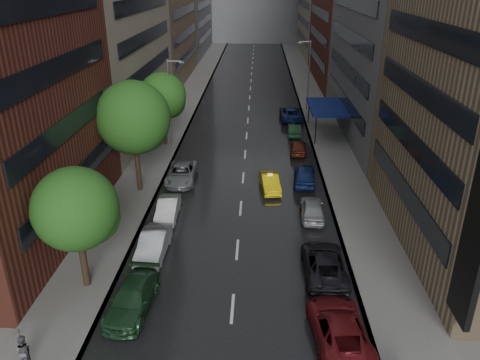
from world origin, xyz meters
name	(u,v)px	position (x,y,z in m)	size (l,w,h in m)	color
road	(249,101)	(0.00, 50.00, 0.01)	(14.00, 140.00, 0.01)	black
sidewalk_left	(188,100)	(-9.00, 50.00, 0.07)	(4.00, 140.00, 0.15)	gray
sidewalk_right	(312,101)	(9.00, 50.00, 0.07)	(4.00, 140.00, 0.15)	gray
tree_near	(76,209)	(-8.60, 5.66, 5.10)	(4.68, 4.68, 7.45)	#382619
tree_mid	(133,118)	(-8.60, 18.84, 6.41)	(5.87, 5.87, 9.36)	#382619
tree_far	(162,96)	(-8.60, 30.53, 5.30)	(4.87, 4.87, 7.76)	#382619
taxi	(270,183)	(2.35, 19.53, 0.67)	(1.41, 4.04, 1.33)	yellow
parked_cars_left	(164,219)	(-5.40, 12.73, 0.74)	(2.54, 22.64, 1.53)	#1B3C22
parked_cars_right	(306,181)	(5.40, 19.86, 0.76)	(3.05, 44.69, 1.61)	maroon
ped_black_umbrella	(22,344)	(-9.36, -0.52, 1.39)	(0.96, 0.98, 2.09)	#56555B
street_lamp_left	(170,102)	(-7.72, 30.00, 4.89)	(1.74, 0.22, 9.00)	gray
street_lamp_right	(308,74)	(7.72, 45.00, 4.89)	(1.74, 0.22, 9.00)	gray
awning	(327,107)	(8.98, 35.00, 3.13)	(4.00, 8.00, 3.12)	navy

